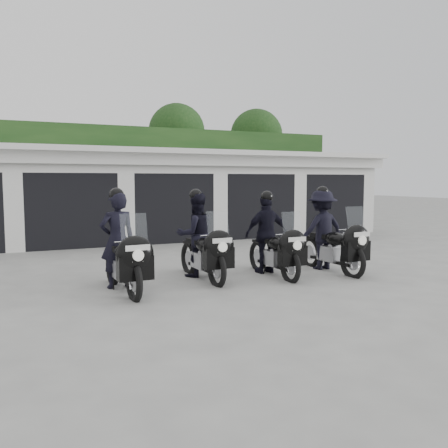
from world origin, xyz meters
name	(u,v)px	position (x,y,z in m)	size (l,w,h in m)	color
ground	(258,274)	(0.00, 0.00, 0.00)	(80.00, 80.00, 0.00)	#969791
garage_block	(152,196)	(0.00, 8.06, 1.42)	(16.40, 6.80, 2.96)	silver
background_vegetation	(130,163)	(0.37, 12.92, 2.77)	(20.00, 3.90, 5.80)	#163413
police_bike_a	(122,249)	(-2.96, -0.36, 0.76)	(0.71, 2.19, 1.91)	black
police_bike_b	(200,240)	(-1.27, 0.14, 0.79)	(0.86, 2.15, 1.87)	black
police_bike_c	(270,238)	(0.23, -0.14, 0.77)	(1.00, 2.09, 1.82)	black
police_bike_d	(327,233)	(1.59, -0.23, 0.82)	(1.17, 2.20, 1.92)	black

